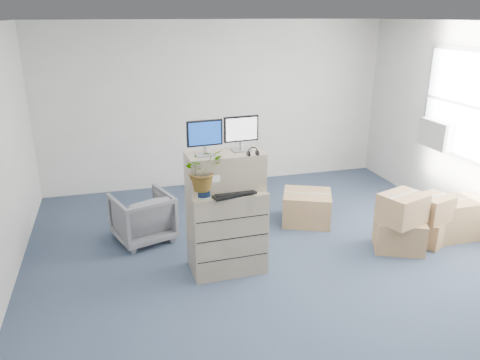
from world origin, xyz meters
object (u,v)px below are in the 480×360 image
object	(u,v)px
filing_cabinet_lower	(227,230)
keyboard	(233,194)
water_bottle	(228,179)
office_chair	(142,215)
potted_plant	(203,175)
monitor_left	(205,136)
monitor_right	(241,132)

from	to	relation	value
filing_cabinet_lower	keyboard	distance (m)	0.54
filing_cabinet_lower	water_bottle	distance (m)	0.62
water_bottle	filing_cabinet_lower	bearing A→B (deg)	-121.10
office_chair	keyboard	bearing A→B (deg)	110.09
filing_cabinet_lower	keyboard	bearing A→B (deg)	-77.11
water_bottle	keyboard	bearing A→B (deg)	-91.23
keyboard	office_chair	distance (m)	1.65
keyboard	office_chair	world-z (taller)	keyboard
potted_plant	monitor_left	bearing A→B (deg)	65.61
monitor_right	potted_plant	xyz separation A→B (m)	(-0.49, -0.20, -0.40)
monitor_left	keyboard	bearing A→B (deg)	-35.01
filing_cabinet_lower	monitor_left	bearing A→B (deg)	177.19
keyboard	potted_plant	size ratio (longest dim) A/B	0.91
water_bottle	potted_plant	distance (m)	0.42
keyboard	water_bottle	distance (m)	0.25
water_bottle	monitor_right	bearing A→B (deg)	-0.14
potted_plant	office_chair	distance (m)	1.58
office_chair	filing_cabinet_lower	bearing A→B (deg)	112.81
monitor_right	office_chair	bearing A→B (deg)	134.03
filing_cabinet_lower	office_chair	size ratio (longest dim) A/B	1.38
potted_plant	office_chair	size ratio (longest dim) A/B	0.75
monitor_right	water_bottle	distance (m)	0.56
potted_plant	office_chair	world-z (taller)	potted_plant
water_bottle	potted_plant	xyz separation A→B (m)	(-0.34, -0.20, 0.14)
filing_cabinet_lower	office_chair	bearing A→B (deg)	129.42
monitor_right	potted_plant	size ratio (longest dim) A/B	0.74
monitor_right	water_bottle	size ratio (longest dim) A/B	1.82
monitor_right	keyboard	size ratio (longest dim) A/B	0.82
filing_cabinet_lower	water_bottle	bearing A→B (deg)	57.33
monitor_left	office_chair	xyz separation A→B (m)	(-0.67, 1.03, -1.28)
monitor_left	office_chair	distance (m)	1.77
filing_cabinet_lower	potted_plant	distance (m)	0.82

